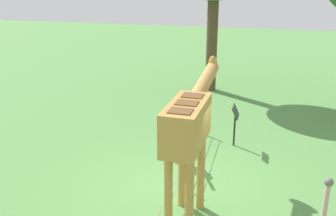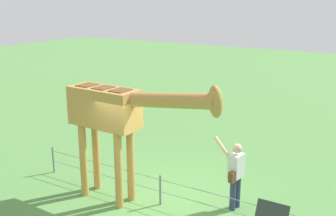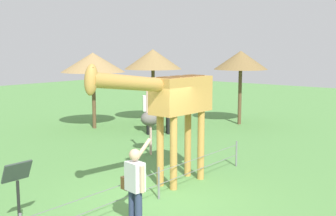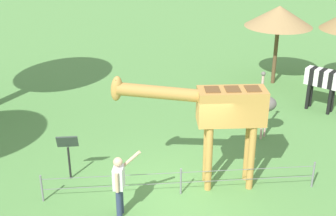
# 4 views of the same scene
# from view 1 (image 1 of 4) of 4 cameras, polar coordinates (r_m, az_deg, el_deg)

# --- Properties ---
(ground_plane) EXTENTS (60.00, 60.00, 0.00)m
(ground_plane) POSITION_cam_1_polar(r_m,az_deg,el_deg) (10.16, 2.40, -11.57)
(ground_plane) COLOR #568E47
(giraffe) EXTENTS (3.87, 0.76, 3.14)m
(giraffe) POSITION_cam_1_polar(r_m,az_deg,el_deg) (8.30, 3.24, -2.37)
(giraffe) COLOR #BC8942
(giraffe) RESTS_ON ground_plane
(visitor) EXTENTS (0.69, 0.59, 1.70)m
(visitor) POSITION_cam_1_polar(r_m,az_deg,el_deg) (11.26, 0.17, -3.16)
(visitor) COLOR navy
(visitor) RESTS_ON ground_plane
(info_sign) EXTENTS (0.56, 0.21, 1.32)m
(info_sign) POSITION_cam_1_polar(r_m,az_deg,el_deg) (12.24, 9.76, -1.32)
(info_sign) COLOR black
(info_sign) RESTS_ON ground_plane
(wire_fence) EXTENTS (7.05, 0.05, 0.75)m
(wire_fence) POSITION_cam_1_polar(r_m,az_deg,el_deg) (9.97, 2.10, -9.53)
(wire_fence) COLOR slate
(wire_fence) RESTS_ON ground_plane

